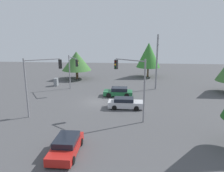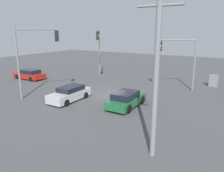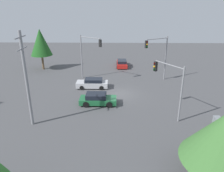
% 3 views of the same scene
% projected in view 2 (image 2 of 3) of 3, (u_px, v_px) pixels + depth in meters
% --- Properties ---
extents(ground_plane, '(80.00, 80.00, 0.00)m').
position_uv_depth(ground_plane, '(111.00, 94.00, 22.80)').
color(ground_plane, '#4C4C4F').
extents(sedan_red, '(4.49, 2.03, 1.31)m').
position_uv_depth(sedan_red, '(30.00, 74.00, 29.76)').
color(sedan_red, red).
rests_on(sedan_red, ground_plane).
extents(sedan_silver, '(1.88, 4.40, 1.36)m').
position_uv_depth(sedan_silver, '(70.00, 94.00, 20.56)').
color(sedan_silver, silver).
rests_on(sedan_silver, ground_plane).
extents(sedan_green, '(2.00, 4.32, 1.35)m').
position_uv_depth(sedan_green, '(126.00, 99.00, 18.85)').
color(sedan_green, '#1E6638').
rests_on(sedan_green, ground_plane).
extents(traffic_signal_main, '(2.38, 3.65, 6.72)m').
position_uv_depth(traffic_signal_main, '(99.00, 45.00, 29.13)').
color(traffic_signal_main, gray).
rests_on(traffic_signal_main, ground_plane).
extents(traffic_signal_cross, '(3.52, 2.44, 5.74)m').
position_uv_depth(traffic_signal_cross, '(180.00, 55.00, 23.14)').
color(traffic_signal_cross, gray).
rests_on(traffic_signal_cross, ground_plane).
extents(traffic_signal_aux, '(2.38, 3.40, 6.80)m').
position_uv_depth(traffic_signal_aux, '(33.00, 50.00, 20.63)').
color(traffic_signal_aux, gray).
rests_on(traffic_signal_aux, ground_plane).
extents(utility_pole_tall, '(2.20, 0.28, 9.12)m').
position_uv_depth(utility_pole_tall, '(157.00, 65.00, 10.42)').
color(utility_pole_tall, gray).
rests_on(utility_pole_tall, ground_plane).
extents(electrical_cabinet, '(0.96, 0.59, 1.40)m').
position_uv_depth(electrical_cabinet, '(214.00, 81.00, 25.71)').
color(electrical_cabinet, gray).
rests_on(electrical_cabinet, ground_plane).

